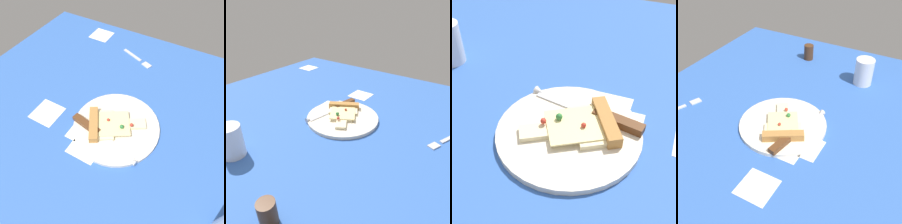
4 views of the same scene
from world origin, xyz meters
The scene contains 7 objects.
ground_plane centered at (0.04, 0.00, -1.50)cm, with size 122.39×122.39×3.00cm.
plate centered at (0.85, -8.45, 0.60)cm, with size 26.91×26.91×1.19cm, color silver.
pizza_slice centered at (3.06, -7.10, 1.98)cm, with size 18.93×15.64×2.57cm.
knife centered at (4.36, -2.95, 1.80)cm, with size 23.97×6.51×2.45cm.
drinking_glass centered at (-35.08, 5.24, 4.94)cm, with size 6.79×6.79×9.88cm, color white.
pepper_shaker centered at (-42.75, -21.05, 3.15)cm, with size 3.95×3.95×6.30cm, color #4C2D19.
fork centered at (9.10, -43.03, 0.40)cm, with size 14.86×7.40×0.80cm.
Camera 2 is at (-56.85, -49.41, 42.26)cm, focal length 34.60 mm.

